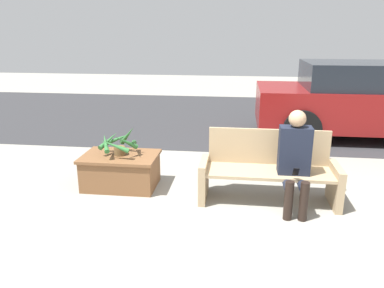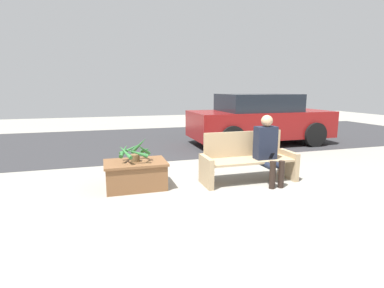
{
  "view_description": "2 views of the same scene",
  "coord_description": "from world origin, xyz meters",
  "px_view_note": "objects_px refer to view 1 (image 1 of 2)",
  "views": [
    {
      "loc": [
        -0.22,
        -3.56,
        2.12
      ],
      "look_at": [
        -0.85,
        1.36,
        0.62
      ],
      "focal_mm": 35.0,
      "sensor_mm": 36.0,
      "label": 1
    },
    {
      "loc": [
        -2.33,
        -3.8,
        1.69
      ],
      "look_at": [
        -0.86,
        1.1,
        0.74
      ],
      "focal_mm": 28.0,
      "sensor_mm": 36.0,
      "label": 2
    }
  ],
  "objects_px": {
    "parked_car": "(362,101)",
    "planter_box": "(121,169)",
    "person_seated": "(295,157)",
    "potted_plant": "(119,143)",
    "bench": "(268,170)"
  },
  "relations": [
    {
      "from": "planter_box",
      "to": "parked_car",
      "type": "xyz_separation_m",
      "value": [
        4.1,
        3.15,
        0.51
      ]
    },
    {
      "from": "person_seated",
      "to": "potted_plant",
      "type": "height_order",
      "value": "person_seated"
    },
    {
      "from": "parked_car",
      "to": "person_seated",
      "type": "bearing_deg",
      "value": -116.99
    },
    {
      "from": "bench",
      "to": "person_seated",
      "type": "height_order",
      "value": "person_seated"
    },
    {
      "from": "person_seated",
      "to": "potted_plant",
      "type": "bearing_deg",
      "value": 170.96
    },
    {
      "from": "planter_box",
      "to": "potted_plant",
      "type": "distance_m",
      "value": 0.39
    },
    {
      "from": "planter_box",
      "to": "potted_plant",
      "type": "bearing_deg",
      "value": 108.37
    },
    {
      "from": "person_seated",
      "to": "potted_plant",
      "type": "distance_m",
      "value": 2.34
    },
    {
      "from": "person_seated",
      "to": "planter_box",
      "type": "bearing_deg",
      "value": 171.02
    },
    {
      "from": "planter_box",
      "to": "parked_car",
      "type": "distance_m",
      "value": 5.19
    },
    {
      "from": "potted_plant",
      "to": "planter_box",
      "type": "bearing_deg",
      "value": -71.63
    },
    {
      "from": "potted_plant",
      "to": "person_seated",
      "type": "bearing_deg",
      "value": -9.04
    },
    {
      "from": "potted_plant",
      "to": "parked_car",
      "type": "bearing_deg",
      "value": 37.45
    },
    {
      "from": "person_seated",
      "to": "planter_box",
      "type": "distance_m",
      "value": 2.38
    },
    {
      "from": "parked_car",
      "to": "planter_box",
      "type": "bearing_deg",
      "value": -142.52
    }
  ]
}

